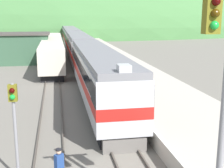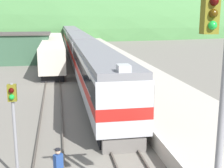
# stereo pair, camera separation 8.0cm
# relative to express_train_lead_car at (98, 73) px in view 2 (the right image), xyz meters

# --- Properties ---
(track_main) EXTENTS (1.52, 180.00, 0.16)m
(track_main) POSITION_rel_express_train_lead_car_xyz_m (0.00, 46.22, -2.25)
(track_main) COLOR #4C443D
(track_main) RESTS_ON ground
(track_siding) EXTENTS (1.51, 180.00, 0.16)m
(track_siding) POSITION_rel_express_train_lead_car_xyz_m (-3.86, 46.22, -2.25)
(track_siding) COLOR #4C443D
(track_siding) RESTS_ON ground
(platform) EXTENTS (6.58, 140.00, 0.95)m
(platform) POSITION_rel_express_train_lead_car_xyz_m (4.92, 26.22, -1.86)
(platform) COLOR #BCB5A5
(platform) RESTS_ON ground
(distant_hills) EXTENTS (188.12, 84.65, 52.38)m
(distant_hills) POSITION_rel_express_train_lead_car_xyz_m (0.00, 100.94, -2.33)
(distant_hills) COLOR #477A42
(distant_hills) RESTS_ON ground
(station_shed) EXTENTS (8.23, 6.36, 4.49)m
(station_shed) POSITION_rel_express_train_lead_car_xyz_m (-8.33, 22.67, -0.06)
(station_shed) COLOR #385B42
(station_shed) RESTS_ON ground
(express_train_lead_car) EXTENTS (3.02, 22.00, 4.62)m
(express_train_lead_car) POSITION_rel_express_train_lead_car_xyz_m (0.00, 0.00, 0.00)
(express_train_lead_car) COLOR black
(express_train_lead_car) RESTS_ON ground
(carriage_second) EXTENTS (3.01, 20.38, 4.26)m
(carriage_second) POSITION_rel_express_train_lead_car_xyz_m (0.00, 22.31, -0.01)
(carriage_second) COLOR black
(carriage_second) RESTS_ON ground
(carriage_third) EXTENTS (3.01, 20.38, 4.26)m
(carriage_third) POSITION_rel_express_train_lead_car_xyz_m (0.00, 43.57, -0.01)
(carriage_third) COLOR black
(carriage_third) RESTS_ON ground
(carriage_fourth) EXTENTS (3.01, 20.38, 4.26)m
(carriage_fourth) POSITION_rel_express_train_lead_car_xyz_m (0.00, 64.84, -0.01)
(carriage_fourth) COLOR black
(carriage_fourth) RESTS_ON ground
(carriage_fifth) EXTENTS (3.01, 20.38, 4.26)m
(carriage_fifth) POSITION_rel_express_train_lead_car_xyz_m (0.00, 86.10, -0.01)
(carriage_fifth) COLOR black
(carriage_fifth) RESTS_ON ground
(siding_train) EXTENTS (2.90, 30.81, 3.61)m
(siding_train) POSITION_rel_express_train_lead_car_xyz_m (-3.86, 22.53, -0.46)
(siding_train) COLOR black
(siding_train) RESTS_ON ground
(signal_post_siding) EXTENTS (0.36, 0.42, 4.30)m
(signal_post_siding) POSITION_rel_express_train_lead_car_xyz_m (-5.17, -12.41, 0.74)
(signal_post_siding) COLOR gray
(signal_post_siding) RESTS_ON ground
(track_worker) EXTENTS (0.42, 0.39, 1.69)m
(track_worker) POSITION_rel_express_train_lead_car_xyz_m (-3.39, -13.36, -1.37)
(track_worker) COLOR #2D2D33
(track_worker) RESTS_ON ground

